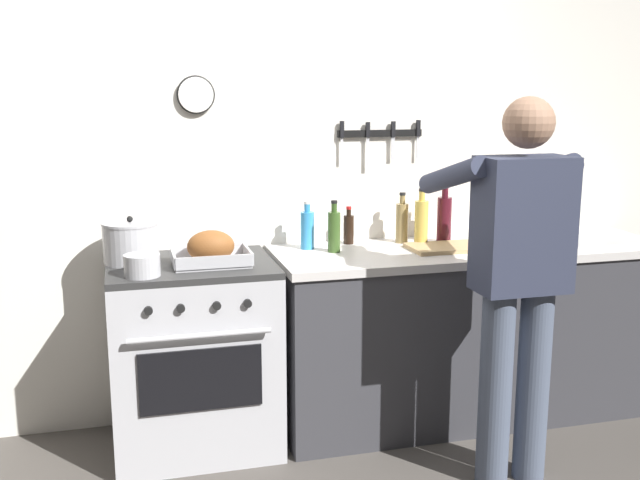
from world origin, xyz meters
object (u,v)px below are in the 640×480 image
bottle_vinegar (402,222)px  bottle_cooking_oil (421,221)px  roasting_pan (211,250)px  stock_pot (131,242)px  person_cook (518,268)px  stove (194,355)px  saucepan (142,265)px  bottle_olive_oil (334,231)px  bottle_dish_soap (307,229)px  cutting_board (445,247)px  bottle_wine_red (444,218)px  bottle_soy_sauce (349,228)px

bottle_vinegar → bottle_cooking_oil: (0.07, -0.09, 0.01)m
bottle_vinegar → roasting_pan: bearing=-166.7°
stock_pot → bottle_cooking_oil: bearing=0.6°
bottle_vinegar → person_cook: bearing=-77.6°
person_cook → bottle_vinegar: size_ratio=6.33×
stove → saucepan: size_ratio=5.82×
person_cook → bottle_olive_oil: bearing=40.5°
bottle_cooking_oil → bottle_dish_soap: (-0.59, 0.06, -0.02)m
bottle_cooking_oil → bottle_olive_oil: 0.48m
cutting_board → bottle_dish_soap: (-0.66, 0.20, 0.09)m
stove → saucepan: saucepan is taller
person_cook → roasting_pan: bearing=64.3°
bottle_vinegar → bottle_olive_oil: 0.42m
person_cook → stove: bearing=63.9°
stove → bottle_wine_red: size_ratio=2.98×
bottle_vinegar → bottle_soy_sauce: size_ratio=1.35×
bottle_olive_oil → bottle_dish_soap: size_ratio=1.06×
saucepan → bottle_olive_oil: (0.93, 0.25, 0.06)m
saucepan → bottle_dish_soap: (0.82, 0.36, 0.05)m
cutting_board → bottle_dish_soap: 0.70m
stock_pot → bottle_dish_soap: size_ratio=1.07×
roasting_pan → bottle_olive_oil: bearing=10.3°
cutting_board → stock_pot: bearing=175.5°
cutting_board → bottle_cooking_oil: size_ratio=1.23×
person_cook → cutting_board: size_ratio=4.61×
roasting_pan → bottle_vinegar: (1.02, 0.24, 0.04)m
saucepan → bottle_cooking_oil: bottle_cooking_oil is taller
stove → cutting_board: (1.26, -0.04, 0.46)m
bottle_vinegar → stove: bearing=-170.6°
stock_pot → person_cook: bearing=-25.8°
bottle_vinegar → bottle_wine_red: (0.21, -0.05, 0.02)m
stove → saucepan: 0.58m
bottle_cooking_oil → bottle_dish_soap: 0.59m
bottle_vinegar → bottle_wine_red: bearing=-13.2°
cutting_board → bottle_vinegar: (-0.15, 0.22, 0.10)m
person_cook → bottle_cooking_oil: person_cook is taller
stove → roasting_pan: 0.53m
saucepan → bottle_soy_sauce: 1.14m
saucepan → bottle_soy_sauce: bottle_soy_sauce is taller
person_cook → roasting_pan: person_cook is taller
bottle_vinegar → bottle_cooking_oil: bearing=-49.9°
bottle_soy_sauce → bottle_wine_red: size_ratio=0.64×
bottle_vinegar → bottle_wine_red: size_ratio=0.87×
cutting_board → bottle_dish_soap: size_ratio=1.49×
person_cook → bottle_vinegar: (-0.19, 0.86, 0.06)m
stove → roasting_pan: (0.09, -0.06, 0.52)m
person_cook → bottle_dish_soap: 1.09m
person_cook → bottle_soy_sauce: size_ratio=8.53×
bottle_vinegar → cutting_board: bearing=-56.1°
bottle_soy_sauce → bottle_olive_oil: bearing=-126.8°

